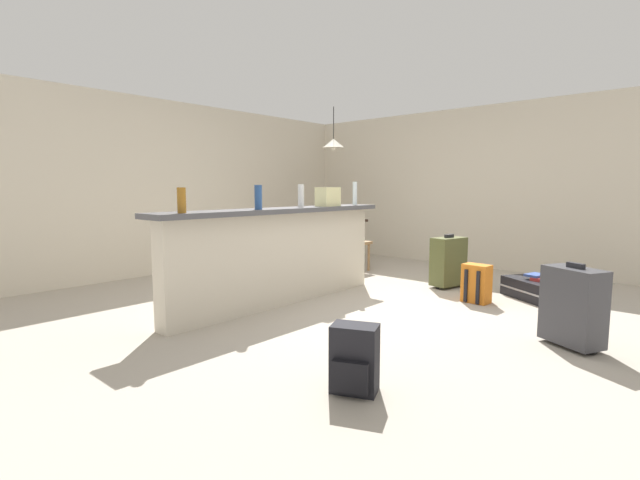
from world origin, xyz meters
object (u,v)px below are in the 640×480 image
bottle_amber (182,200)px  suitcase_upright_charcoal (573,306)px  backpack_orange (477,284)px  book_stack (539,277)px  backpack_black (354,360)px  dining_table (327,226)px  suitcase_flat_black (538,289)px  suitcase_upright_olive (448,261)px  dining_chair_near_partition (350,237)px  pendant_lamp (334,143)px  bottle_clear (355,193)px  bottle_blue (258,197)px  bottle_white (301,196)px  grocery_bag (328,197)px

bottle_amber → suitcase_upright_charcoal: size_ratio=0.32×
backpack_orange → book_stack: backpack_orange is taller
backpack_black → dining_table: bearing=42.8°
suitcase_flat_black → suitcase_upright_olive: (-0.10, 1.04, 0.22)m
bottle_amber → dining_chair_near_partition: bearing=13.3°
dining_table → pendant_lamp: (0.06, -0.07, 1.29)m
suitcase_flat_black → bottle_clear: bearing=114.2°
bottle_blue → backpack_black: size_ratio=0.57×
bottle_white → backpack_black: size_ratio=0.61×
bottle_amber → dining_chair_near_partition: (3.31, 0.78, -0.63)m
suitcase_flat_black → bottle_amber: bearing=149.9°
dining_table → backpack_orange: size_ratio=2.62×
backpack_black → backpack_orange: bearing=7.5°
bottle_white → suitcase_upright_charcoal: size_ratio=0.38×
book_stack → bottle_blue: bearing=141.7°
bottle_white → book_stack: bottle_white is taller
bottle_amber → bottle_clear: bearing=0.6°
book_stack → pendant_lamp: bearing=87.0°
grocery_bag → dining_table: grocery_bag is taller
pendant_lamp → backpack_orange: size_ratio=1.61×
bottle_blue → suitcase_upright_olive: size_ratio=0.36×
book_stack → suitcase_upright_olive: bearing=94.7°
suitcase_flat_black → book_stack: bearing=-152.4°
book_stack → backpack_black: bearing=177.9°
bottle_blue → bottle_white: size_ratio=0.95×
bottle_amber → dining_table: 3.66m
bottle_clear → suitcase_upright_olive: size_ratio=0.43×
dining_table → book_stack: size_ratio=3.88×
grocery_bag → suitcase_upright_charcoal: bearing=-92.8°
bottle_clear → grocery_bag: bearing=177.7°
suitcase_flat_black → book_stack: book_stack is taller
backpack_black → bottle_white: bearing=51.4°
bottle_amber → suitcase_upright_charcoal: bearing=-55.1°
backpack_orange → suitcase_upright_charcoal: bearing=-127.8°
grocery_bag → suitcase_upright_charcoal: (-0.13, -2.64, -0.81)m
bottle_amber → suitcase_flat_black: size_ratio=0.25×
bottle_blue → book_stack: size_ratio=0.85×
suitcase_flat_black → backpack_orange: 0.77m
dining_chair_near_partition → suitcase_upright_olive: dining_chair_near_partition is taller
grocery_bag → dining_table: 1.98m
bottle_amber → pendant_lamp: size_ratio=0.32×
pendant_lamp → dining_table: bearing=130.1°
grocery_bag → backpack_black: 2.82m
bottle_clear → pendant_lamp: size_ratio=0.43×
bottle_amber → bottle_white: (1.60, 0.15, 0.02)m
bottle_clear → book_stack: (0.85, -1.95, -0.93)m
grocery_bag → bottle_white: bearing=162.4°
bottle_amber → backpack_orange: bearing=-28.4°
dining_table → suitcase_upright_olive: size_ratio=1.64×
grocery_bag → suitcase_upright_olive: 1.76m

